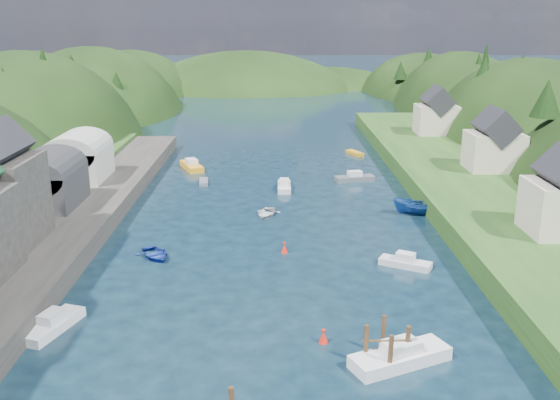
{
  "coord_description": "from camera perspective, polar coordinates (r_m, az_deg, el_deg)",
  "views": [
    {
      "loc": [
        -0.56,
        -34.14,
        22.32
      ],
      "look_at": [
        0.0,
        28.0,
        4.0
      ],
      "focal_mm": 40.0,
      "sensor_mm": 36.0,
      "label": 1
    }
  ],
  "objects": [
    {
      "name": "moored_boats",
      "position": [
        57.67,
        -1.99,
        -5.68
      ],
      "size": [
        37.57,
        84.1,
        2.28
      ],
      "color": "silver",
      "rests_on": "ground"
    },
    {
      "name": "hillside_right",
      "position": [
        121.95,
        21.45,
        1.15
      ],
      "size": [
        36.0,
        245.56,
        48.0
      ],
      "color": "black",
      "rests_on": "ground"
    },
    {
      "name": "channel_buoy_near",
      "position": [
        45.43,
        4.0,
        -12.35
      ],
      "size": [
        0.7,
        0.7,
        1.1
      ],
      "color": "red",
      "rests_on": "ground"
    },
    {
      "name": "channel_buoy_far",
      "position": [
        61.43,
        0.41,
        -4.4
      ],
      "size": [
        0.7,
        0.7,
        1.1
      ],
      "color": "red",
      "rests_on": "ground"
    },
    {
      "name": "ground",
      "position": [
        87.05,
        -0.13,
        1.57
      ],
      "size": [
        600.0,
        600.0,
        0.0
      ],
      "primitive_type": "plane",
      "color": "black",
      "rests_on": "ground"
    },
    {
      "name": "right_bank_cottages",
      "position": [
        88.82,
        18.32,
        4.9
      ],
      "size": [
        9.0,
        59.24,
        8.41
      ],
      "color": "beige",
      "rests_on": "terrace_right"
    },
    {
      "name": "hill_trees",
      "position": [
        100.09,
        0.04,
        9.98
      ],
      "size": [
        92.47,
        148.16,
        12.48
      ],
      "color": "black",
      "rests_on": "ground"
    },
    {
      "name": "terrace_right",
      "position": [
        81.22,
        17.85,
        0.54
      ],
      "size": [
        16.0,
        120.0,
        2.4
      ],
      "primitive_type": "cube",
      "color": "#234719",
      "rests_on": "ground"
    },
    {
      "name": "piling_cluster_far",
      "position": [
        43.17,
        9.7,
        -13.21
      ],
      "size": [
        3.29,
        3.06,
        3.42
      ],
      "color": "#382314",
      "rests_on": "ground"
    },
    {
      "name": "boat_sheds",
      "position": [
        79.3,
        -19.24,
        3.08
      ],
      "size": [
        7.0,
        21.0,
        7.5
      ],
      "color": "#2D2D30",
      "rests_on": "quay_left"
    },
    {
      "name": "hillside_left",
      "position": [
        121.69,
        -21.92,
        0.77
      ],
      "size": [
        44.0,
        245.56,
        52.0
      ],
      "color": "black",
      "rests_on": "ground"
    },
    {
      "name": "far_hills",
      "position": [
        210.77,
        -0.03,
        7.38
      ],
      "size": [
        103.0,
        68.0,
        44.0
      ],
      "color": "black",
      "rests_on": "ground"
    },
    {
      "name": "quay_left",
      "position": [
        62.73,
        -22.5,
        -4.76
      ],
      "size": [
        12.0,
        110.0,
        2.0
      ],
      "primitive_type": "cube",
      "color": "#2D2B28",
      "rests_on": "ground"
    }
  ]
}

